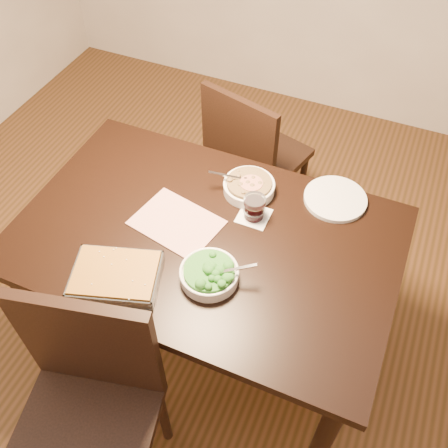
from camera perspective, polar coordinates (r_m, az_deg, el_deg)
name	(u,v)px	position (r m, az deg, el deg)	size (l,w,h in m)	color
ground	(210,334)	(2.46, -1.61, -12.44)	(4.00, 4.00, 0.00)	#412B12
table	(206,251)	(1.91, -2.02, -3.10)	(1.40, 0.90, 0.75)	black
magazine_a	(177,223)	(1.88, -5.44, 0.15)	(0.31, 0.23, 0.01)	#AF3632
coaster	(254,216)	(1.90, 3.42, 0.94)	(0.12, 0.12, 0.00)	white
stew_bowl	(249,186)	(1.97, 2.88, 4.35)	(0.22, 0.20, 0.08)	white
broccoli_bowl	(209,274)	(1.69, -1.70, -5.68)	(0.22, 0.20, 0.08)	white
baking_dish	(116,276)	(1.73, -12.25, -5.83)	(0.34, 0.29, 0.05)	silver
wine_tumbler	(254,207)	(1.86, 3.49, 1.96)	(0.08, 0.08, 0.09)	black
dinner_plate	(335,199)	(1.99, 12.59, 2.82)	(0.24, 0.24, 0.02)	silver
chair_near	(88,403)	(1.80, -15.28, -19.18)	(0.54, 0.54, 0.96)	black
chair_far	(251,154)	(2.53, 3.10, 8.00)	(0.51, 0.51, 0.89)	black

